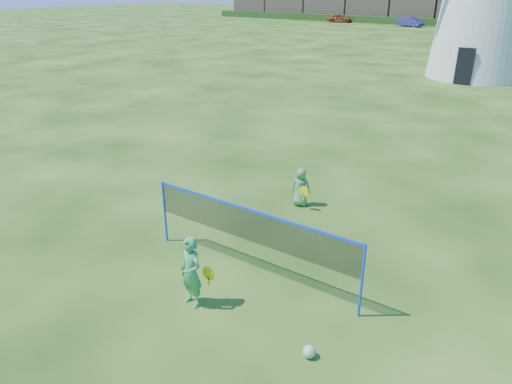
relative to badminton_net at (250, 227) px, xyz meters
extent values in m
plane|color=black|center=(-0.65, 0.35, -1.14)|extent=(220.00, 220.00, 0.00)
cube|color=black|center=(-1.39, 24.26, -0.04)|extent=(1.00, 0.12, 2.19)
cylinder|color=blue|center=(-2.50, 0.00, -0.36)|extent=(0.05, 0.05, 1.55)
cylinder|color=blue|center=(2.50, 0.00, -0.36)|extent=(0.05, 0.05, 1.55)
cube|color=black|center=(0.00, 0.00, 0.01)|extent=(5.00, 0.02, 0.70)
cube|color=blue|center=(0.00, 0.00, 0.38)|extent=(5.00, 0.02, 0.06)
imported|color=#3E9B50|center=(-0.30, -1.51, -0.41)|extent=(0.59, 0.45, 1.46)
cylinder|color=#FBEA0D|center=(-0.02, -1.33, -0.43)|extent=(0.28, 0.02, 0.28)
cube|color=#FBEA0D|center=(-0.02, -1.33, -0.60)|extent=(0.03, 0.02, 0.20)
imported|color=#489550|center=(-0.85, 3.61, -0.59)|extent=(0.60, 0.47, 1.10)
cylinder|color=#FBEA0D|center=(-0.63, 3.39, -0.58)|extent=(0.28, 0.02, 0.28)
cube|color=#FBEA0D|center=(-0.63, 3.39, -0.75)|extent=(0.03, 0.02, 0.20)
sphere|color=green|center=(2.26, -1.48, -1.03)|extent=(0.22, 0.22, 0.22)
cube|color=gray|center=(-19.31, 72.35, 2.16)|extent=(6.73, 8.00, 6.61)
cube|color=gray|center=(-12.27, 72.35, 2.03)|extent=(6.75, 8.00, 6.34)
cube|color=#193814|center=(-22.65, 66.35, -0.64)|extent=(62.00, 0.80, 1.00)
imported|color=maroon|center=(-29.35, 64.87, -0.52)|extent=(3.91, 2.46, 1.24)
imported|color=navy|center=(-17.76, 63.71, -0.49)|extent=(4.15, 2.47, 1.29)
camera|label=1|loc=(5.07, -7.05, 4.63)|focal=33.34mm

